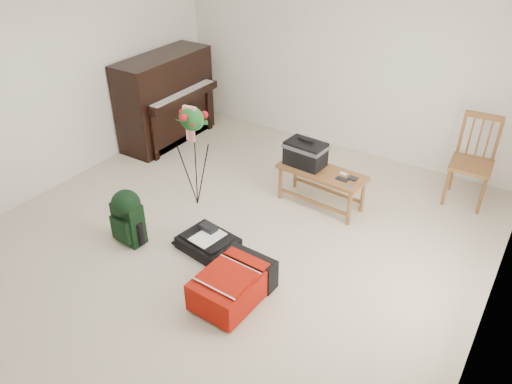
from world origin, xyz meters
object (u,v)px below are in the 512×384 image
Objects in this scene: dining_chair at (473,162)px; flower_stand at (194,157)px; bench at (310,160)px; black_duffel at (208,242)px; green_backpack at (127,215)px; piano at (166,101)px; red_suitcase at (236,281)px.

flower_stand is at bearing -150.17° from dining_chair.
bench is 1.53m from black_duffel.
green_backpack is at bearing -139.56° from dining_chair.
bench is (2.51, -0.39, -0.05)m from piano.
flower_stand reaches higher than piano.
dining_chair is at bearing 58.46° from black_duffel.
flower_stand is at bearing 85.86° from green_backpack.
piano is 2.54m from bench.
flower_stand reaches higher than red_suitcase.
dining_chair is at bearing 48.63° from green_backpack.
flower_stand reaches higher than green_backpack.
flower_stand reaches higher than bench.
dining_chair is 3.20m from flower_stand.
flower_stand is (-0.64, 0.62, 0.53)m from black_duffel.
red_suitcase is (0.20, -1.80, -0.39)m from bench.
bench is at bearing -151.09° from dining_chair.
flower_stand is at bearing -140.38° from bench.
green_backpack is at bearing -120.83° from bench.
red_suitcase is 1.70m from flower_stand.
black_duffel is (-2.01, -2.42, -0.43)m from dining_chair.
green_backpack is at bearing -147.68° from black_duffel.
dining_chair reaches higher than red_suitcase.
flower_stand is at bearing 143.51° from red_suitcase.
piano is 1.98× the size of red_suitcase.
black_duffel is at bearing -40.52° from piano.
piano is at bearing 143.58° from red_suitcase.
red_suitcase is at bearing 1.14° from green_backpack.
dining_chair reaches higher than green_backpack.
dining_chair reaches higher than bench.
red_suitcase is at bearing -24.59° from black_duffel.
dining_chair is (1.57, 1.03, -0.04)m from bench.
green_backpack is at bearing 179.76° from red_suitcase.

